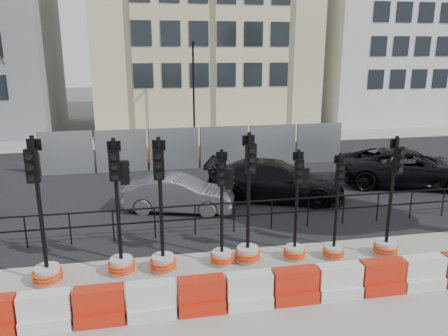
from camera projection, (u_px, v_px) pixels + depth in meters
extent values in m
plane|color=#51514C|center=(243.00, 249.00, 12.35)|extent=(120.00, 120.00, 0.00)
cube|color=gray|center=(274.00, 308.00, 9.51)|extent=(40.00, 6.00, 0.02)
cube|color=black|center=(206.00, 180.00, 18.99)|extent=(40.00, 14.00, 0.03)
cube|color=gray|center=(185.00, 140.00, 27.53)|extent=(40.00, 4.00, 0.02)
cube|color=beige|center=(201.00, 0.00, 31.25)|extent=(15.00, 10.00, 18.00)
cube|color=silver|center=(390.00, 17.00, 34.24)|extent=(12.00, 9.00, 16.00)
cylinder|color=black|center=(26.00, 232.00, 12.27)|extent=(0.04, 0.04, 1.00)
cylinder|color=black|center=(70.00, 229.00, 12.49)|extent=(0.04, 0.04, 1.00)
cylinder|color=black|center=(113.00, 226.00, 12.71)|extent=(0.04, 0.04, 1.00)
cylinder|color=black|center=(155.00, 223.00, 12.93)|extent=(0.04, 0.04, 1.00)
cylinder|color=black|center=(195.00, 220.00, 13.14)|extent=(0.04, 0.04, 1.00)
cylinder|color=black|center=(234.00, 218.00, 13.36)|extent=(0.04, 0.04, 1.00)
cylinder|color=black|center=(272.00, 215.00, 13.58)|extent=(0.04, 0.04, 1.00)
cylinder|color=black|center=(308.00, 212.00, 13.80)|extent=(0.04, 0.04, 1.00)
cylinder|color=black|center=(343.00, 210.00, 14.02)|extent=(0.04, 0.04, 1.00)
cylinder|color=black|center=(378.00, 207.00, 14.24)|extent=(0.04, 0.04, 1.00)
cylinder|color=black|center=(411.00, 205.00, 14.45)|extent=(0.04, 0.04, 1.00)
cylinder|color=black|center=(443.00, 203.00, 14.67)|extent=(0.04, 0.04, 1.00)
cube|color=black|center=(234.00, 203.00, 13.24)|extent=(18.00, 0.04, 0.04)
cube|color=black|center=(234.00, 216.00, 13.35)|extent=(18.00, 0.04, 0.04)
cube|color=#989CA1|center=(67.00, 153.00, 19.54)|extent=(2.30, 0.05, 2.00)
cylinder|color=black|center=(40.00, 155.00, 19.33)|extent=(0.05, 0.05, 2.00)
cube|color=#989CA1|center=(122.00, 151.00, 19.98)|extent=(2.30, 0.05, 2.00)
cylinder|color=black|center=(96.00, 152.00, 19.77)|extent=(0.05, 0.05, 2.00)
cube|color=#989CA1|center=(174.00, 149.00, 20.41)|extent=(2.30, 0.05, 2.00)
cylinder|color=black|center=(149.00, 150.00, 20.20)|extent=(0.05, 0.05, 2.00)
cube|color=#989CA1|center=(224.00, 147.00, 20.85)|extent=(2.30, 0.05, 2.00)
cylinder|color=black|center=(200.00, 148.00, 20.64)|extent=(0.05, 0.05, 2.00)
cube|color=#989CA1|center=(273.00, 145.00, 21.29)|extent=(2.30, 0.05, 2.00)
cylinder|color=black|center=(250.00, 146.00, 21.08)|extent=(0.05, 0.05, 2.00)
cube|color=#989CA1|center=(319.00, 143.00, 21.72)|extent=(2.30, 0.05, 2.00)
cylinder|color=black|center=(297.00, 144.00, 21.51)|extent=(0.05, 0.05, 2.00)
cube|color=#CB730D|center=(115.00, 157.00, 21.48)|extent=(1.00, 0.40, 0.80)
cube|color=#CB730D|center=(156.00, 155.00, 21.85)|extent=(1.00, 0.40, 0.80)
cube|color=#CB730D|center=(196.00, 153.00, 22.21)|extent=(1.00, 0.40, 0.80)
cube|color=#CB730D|center=(234.00, 152.00, 22.57)|extent=(1.00, 0.40, 0.80)
cylinder|color=black|center=(194.00, 93.00, 25.89)|extent=(0.12, 0.12, 6.00)
cube|color=black|center=(193.00, 43.00, 24.91)|extent=(0.12, 0.50, 0.12)
cube|color=white|center=(47.00, 322.00, 8.80)|extent=(1.00, 0.50, 0.30)
cube|color=white|center=(45.00, 304.00, 8.70)|extent=(1.00, 0.35, 0.50)
cube|color=red|center=(100.00, 316.00, 8.99)|extent=(1.00, 0.50, 0.30)
cube|color=red|center=(99.00, 299.00, 8.89)|extent=(1.00, 0.35, 0.50)
cube|color=white|center=(152.00, 311.00, 9.18)|extent=(1.00, 0.50, 0.30)
cube|color=white|center=(151.00, 294.00, 9.08)|extent=(1.00, 0.35, 0.50)
cube|color=red|center=(201.00, 305.00, 9.37)|extent=(1.00, 0.50, 0.30)
cube|color=red|center=(201.00, 289.00, 9.27)|extent=(1.00, 0.35, 0.50)
cube|color=white|center=(249.00, 300.00, 9.56)|extent=(1.00, 0.50, 0.30)
cube|color=white|center=(249.00, 284.00, 9.46)|extent=(1.00, 0.35, 0.50)
cube|color=red|center=(294.00, 295.00, 9.76)|extent=(1.00, 0.50, 0.30)
cube|color=red|center=(295.00, 279.00, 9.65)|extent=(1.00, 0.35, 0.50)
cube|color=white|center=(338.00, 291.00, 9.95)|extent=(1.00, 0.50, 0.30)
cube|color=white|center=(339.00, 275.00, 9.84)|extent=(1.00, 0.35, 0.50)
cube|color=red|center=(380.00, 286.00, 10.14)|extent=(1.00, 0.50, 0.30)
cube|color=red|center=(382.00, 271.00, 10.03)|extent=(1.00, 0.35, 0.50)
cube|color=white|center=(421.00, 282.00, 10.33)|extent=(1.00, 0.50, 0.30)
cube|color=white|center=(423.00, 266.00, 10.22)|extent=(1.00, 0.35, 0.50)
cylinder|color=#BBBBB7|center=(48.00, 275.00, 10.50)|extent=(0.59, 0.59, 0.44)
torus|color=#FF400D|center=(48.00, 278.00, 10.52)|extent=(0.72, 0.72, 0.06)
torus|color=#FF400D|center=(48.00, 275.00, 10.50)|extent=(0.72, 0.72, 0.06)
torus|color=#FF400D|center=(47.00, 272.00, 10.47)|extent=(0.72, 0.72, 0.06)
cylinder|color=black|center=(40.00, 206.00, 10.04)|extent=(0.10, 0.10, 3.30)
cube|color=black|center=(32.00, 166.00, 9.65)|extent=(0.29, 0.21, 0.77)
cylinder|color=black|center=(32.00, 178.00, 9.63)|extent=(0.17, 0.09, 0.17)
cylinder|color=black|center=(30.00, 167.00, 9.57)|extent=(0.17, 0.09, 0.17)
cylinder|color=black|center=(29.00, 156.00, 9.51)|extent=(0.17, 0.09, 0.17)
cube|color=black|center=(34.00, 145.00, 9.73)|extent=(0.33, 0.10, 0.26)
cylinder|color=#BBBBB7|center=(122.00, 266.00, 10.96)|extent=(0.57, 0.57, 0.42)
torus|color=#FF400D|center=(122.00, 269.00, 10.98)|extent=(0.69, 0.69, 0.05)
torus|color=#FF400D|center=(122.00, 266.00, 10.96)|extent=(0.69, 0.69, 0.05)
torus|color=#FF400D|center=(121.00, 263.00, 10.94)|extent=(0.69, 0.69, 0.05)
cylinder|color=black|center=(117.00, 202.00, 10.52)|extent=(0.10, 0.10, 3.17)
cube|color=black|center=(114.00, 166.00, 10.16)|extent=(0.26, 0.15, 0.74)
cylinder|color=black|center=(115.00, 176.00, 10.14)|extent=(0.16, 0.06, 0.16)
cylinder|color=black|center=(114.00, 167.00, 10.08)|extent=(0.16, 0.06, 0.16)
cylinder|color=black|center=(114.00, 157.00, 10.02)|extent=(0.16, 0.06, 0.16)
cube|color=black|center=(114.00, 146.00, 10.23)|extent=(0.32, 0.04, 0.25)
cube|color=black|center=(125.00, 172.00, 10.37)|extent=(0.21, 0.14, 0.58)
cylinder|color=#BBBBB7|center=(163.00, 263.00, 11.10)|extent=(0.57, 0.57, 0.42)
torus|color=#FF400D|center=(163.00, 266.00, 11.12)|extent=(0.69, 0.69, 0.05)
torus|color=#FF400D|center=(163.00, 263.00, 11.10)|extent=(0.69, 0.69, 0.05)
torus|color=#FF400D|center=(163.00, 260.00, 11.08)|extent=(0.69, 0.69, 0.05)
cylinder|color=black|center=(161.00, 201.00, 10.66)|extent=(0.09, 0.09, 3.16)
cube|color=black|center=(159.00, 164.00, 10.29)|extent=(0.27, 0.18, 0.74)
cylinder|color=black|center=(159.00, 175.00, 10.27)|extent=(0.16, 0.08, 0.16)
cylinder|color=black|center=(158.00, 165.00, 10.21)|extent=(0.16, 0.08, 0.16)
cylinder|color=black|center=(158.00, 156.00, 10.15)|extent=(0.16, 0.08, 0.16)
cube|color=black|center=(159.00, 145.00, 10.37)|extent=(0.32, 0.08, 0.25)
cylinder|color=#BBBBB7|center=(222.00, 258.00, 11.45)|extent=(0.51, 0.51, 0.38)
torus|color=#FF400D|center=(222.00, 260.00, 11.47)|extent=(0.61, 0.61, 0.05)
torus|color=#FF400D|center=(222.00, 258.00, 11.45)|extent=(0.61, 0.61, 0.05)
torus|color=#FF400D|center=(222.00, 255.00, 11.43)|extent=(0.61, 0.61, 0.05)
cylinder|color=black|center=(222.00, 204.00, 11.06)|extent=(0.08, 0.08, 2.82)
cube|color=black|center=(222.00, 173.00, 10.73)|extent=(0.25, 0.17, 0.66)
cylinder|color=black|center=(222.00, 182.00, 10.71)|extent=(0.15, 0.07, 0.14)
cylinder|color=black|center=(222.00, 174.00, 10.66)|extent=(0.15, 0.07, 0.14)
cylinder|color=black|center=(222.00, 165.00, 10.60)|extent=(0.15, 0.07, 0.14)
cube|color=black|center=(222.00, 156.00, 10.80)|extent=(0.28, 0.08, 0.23)
cube|color=black|center=(229.00, 179.00, 10.88)|extent=(0.21, 0.16, 0.52)
cylinder|color=#BBBBB7|center=(248.00, 254.00, 11.58)|extent=(0.57, 0.57, 0.42)
torus|color=#FF400D|center=(247.00, 257.00, 11.60)|extent=(0.69, 0.69, 0.05)
torus|color=#FF400D|center=(248.00, 254.00, 11.58)|extent=(0.69, 0.69, 0.05)
torus|color=#FF400D|center=(248.00, 252.00, 11.55)|extent=(0.69, 0.69, 0.05)
cylinder|color=black|center=(248.00, 194.00, 11.13)|extent=(0.10, 0.10, 3.19)
cube|color=black|center=(251.00, 159.00, 10.77)|extent=(0.27, 0.17, 0.74)
cylinder|color=black|center=(252.00, 169.00, 10.75)|extent=(0.16, 0.07, 0.16)
cylinder|color=black|center=(252.00, 159.00, 10.69)|extent=(0.16, 0.07, 0.16)
cylinder|color=black|center=(252.00, 150.00, 10.63)|extent=(0.16, 0.07, 0.16)
cube|color=black|center=(248.00, 140.00, 10.84)|extent=(0.32, 0.06, 0.25)
cylinder|color=#BBBBB7|center=(294.00, 253.00, 11.74)|extent=(0.50, 0.50, 0.37)
torus|color=#FF400D|center=(294.00, 255.00, 11.76)|extent=(0.60, 0.60, 0.05)
torus|color=#FF400D|center=(294.00, 253.00, 11.74)|extent=(0.60, 0.60, 0.05)
torus|color=#FF400D|center=(294.00, 250.00, 11.72)|extent=(0.60, 0.60, 0.05)
cylinder|color=black|center=(297.00, 201.00, 11.36)|extent=(0.08, 0.08, 2.76)
cube|color=black|center=(299.00, 172.00, 11.04)|extent=(0.24, 0.16, 0.64)
cylinder|color=black|center=(299.00, 180.00, 11.02)|extent=(0.14, 0.07, 0.14)
cylinder|color=black|center=(300.00, 172.00, 10.97)|extent=(0.14, 0.07, 0.14)
cylinder|color=black|center=(300.00, 165.00, 10.92)|extent=(0.14, 0.07, 0.14)
cube|color=black|center=(298.00, 156.00, 11.11)|extent=(0.28, 0.07, 0.22)
cube|color=black|center=(305.00, 177.00, 11.20)|extent=(0.20, 0.15, 0.51)
cylinder|color=#BBBBB7|center=(333.00, 252.00, 11.79)|extent=(0.48, 0.48, 0.36)
torus|color=#FF400D|center=(333.00, 254.00, 11.81)|extent=(0.58, 0.58, 0.04)
torus|color=#FF400D|center=(333.00, 252.00, 11.79)|extent=(0.58, 0.58, 0.04)
torus|color=#FF400D|center=(334.00, 250.00, 11.77)|extent=(0.58, 0.58, 0.04)
cylinder|color=black|center=(337.00, 202.00, 11.42)|extent=(0.08, 0.08, 2.66)
cube|color=black|center=(340.00, 174.00, 11.11)|extent=(0.23, 0.16, 0.62)
cylinder|color=black|center=(340.00, 182.00, 11.10)|extent=(0.14, 0.07, 0.13)
cylinder|color=black|center=(341.00, 175.00, 11.04)|extent=(0.14, 0.07, 0.13)
cylinder|color=black|center=(342.00, 168.00, 10.99)|extent=(0.14, 0.07, 0.13)
cube|color=black|center=(339.00, 159.00, 11.18)|extent=(0.27, 0.07, 0.21)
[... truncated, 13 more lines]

